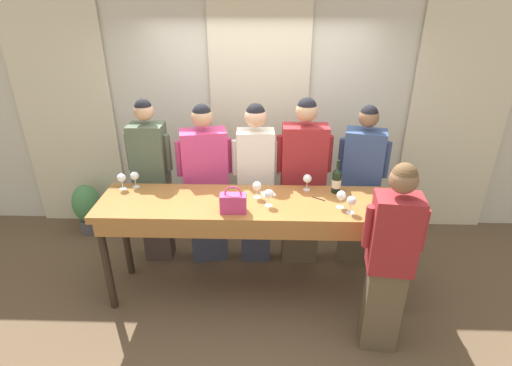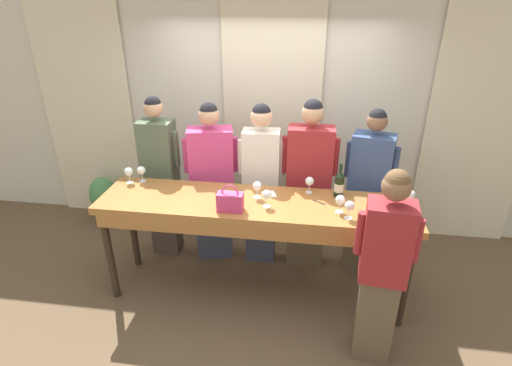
# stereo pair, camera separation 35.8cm
# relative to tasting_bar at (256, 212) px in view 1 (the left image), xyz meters

# --- Properties ---
(ground_plane) EXTENTS (18.00, 18.00, 0.00)m
(ground_plane) POSITION_rel_tasting_bar_xyz_m (0.00, 0.02, -0.93)
(ground_plane) COLOR brown
(wall_back) EXTENTS (12.00, 0.06, 2.80)m
(wall_back) POSITION_rel_tasting_bar_xyz_m (0.00, 1.45, 0.47)
(wall_back) COLOR beige
(wall_back) RESTS_ON ground_plane
(curtain_panel_left) EXTENTS (1.12, 0.03, 2.69)m
(curtain_panel_left) POSITION_rel_tasting_bar_xyz_m (-2.28, 1.38, 0.42)
(curtain_panel_left) COLOR beige
(curtain_panel_left) RESTS_ON ground_plane
(curtain_panel_center) EXTENTS (1.12, 0.03, 2.69)m
(curtain_panel_center) POSITION_rel_tasting_bar_xyz_m (0.00, 1.38, 0.42)
(curtain_panel_center) COLOR beige
(curtain_panel_center) RESTS_ON ground_plane
(curtain_panel_right) EXTENTS (1.12, 0.03, 2.69)m
(curtain_panel_right) POSITION_rel_tasting_bar_xyz_m (2.28, 1.38, 0.42)
(curtain_panel_right) COLOR beige
(curtain_panel_right) RESTS_ON ground_plane
(tasting_bar) EXTENTS (2.85, 0.67, 1.03)m
(tasting_bar) POSITION_rel_tasting_bar_xyz_m (0.00, 0.00, 0.00)
(tasting_bar) COLOR #9E6633
(tasting_bar) RESTS_ON ground_plane
(wine_bottle) EXTENTS (0.09, 0.09, 0.32)m
(wine_bottle) POSITION_rel_tasting_bar_xyz_m (0.75, 0.22, 0.22)
(wine_bottle) COLOR black
(wine_bottle) RESTS_ON tasting_bar
(handbag) EXTENTS (0.22, 0.11, 0.24)m
(handbag) POSITION_rel_tasting_bar_xyz_m (-0.19, -0.18, 0.19)
(handbag) COLOR #C63870
(handbag) RESTS_ON tasting_bar
(wine_glass_front_left) EXTENTS (0.08, 0.08, 0.16)m
(wine_glass_front_left) POSITION_rel_tasting_bar_xyz_m (0.12, -0.06, 0.22)
(wine_glass_front_left) COLOR white
(wine_glass_front_left) RESTS_ON tasting_bar
(wine_glass_front_mid) EXTENTS (0.08, 0.08, 0.16)m
(wine_glass_front_mid) POSITION_rel_tasting_bar_xyz_m (0.48, 0.26, 0.21)
(wine_glass_front_mid) COLOR white
(wine_glass_front_mid) RESTS_ON tasting_bar
(wine_glass_front_right) EXTENTS (0.08, 0.08, 0.16)m
(wine_glass_front_right) POSITION_rel_tasting_bar_xyz_m (0.74, -0.07, 0.22)
(wine_glass_front_right) COLOR white
(wine_glass_front_right) RESTS_ON tasting_bar
(wine_glass_center_left) EXTENTS (0.08, 0.08, 0.16)m
(wine_glass_center_left) POSITION_rel_tasting_bar_xyz_m (1.35, 0.11, 0.22)
(wine_glass_center_left) COLOR white
(wine_glass_center_left) RESTS_ON tasting_bar
(wine_glass_center_mid) EXTENTS (0.08, 0.08, 0.16)m
(wine_glass_center_mid) POSITION_rel_tasting_bar_xyz_m (-1.28, 0.23, 0.22)
(wine_glass_center_mid) COLOR white
(wine_glass_center_mid) RESTS_ON tasting_bar
(wine_glass_center_right) EXTENTS (0.08, 0.08, 0.16)m
(wine_glass_center_right) POSITION_rel_tasting_bar_xyz_m (0.81, -0.16, 0.21)
(wine_glass_center_right) COLOR white
(wine_glass_center_right) RESTS_ON tasting_bar
(wine_glass_back_left) EXTENTS (0.08, 0.08, 0.16)m
(wine_glass_back_left) POSITION_rel_tasting_bar_xyz_m (0.01, 0.09, 0.22)
(wine_glass_back_left) COLOR white
(wine_glass_back_left) RESTS_ON tasting_bar
(wine_glass_back_mid) EXTENTS (0.08, 0.08, 0.16)m
(wine_glass_back_mid) POSITION_rel_tasting_bar_xyz_m (-1.17, 0.28, 0.21)
(wine_glass_back_mid) COLOR white
(wine_glass_back_mid) RESTS_ON tasting_bar
(wine_glass_back_right) EXTENTS (0.08, 0.08, 0.16)m
(wine_glass_back_right) POSITION_rel_tasting_bar_xyz_m (1.26, 0.05, 0.22)
(wine_glass_back_right) COLOR white
(wine_glass_back_right) RESTS_ON tasting_bar
(napkin) EXTENTS (0.16, 0.16, 0.00)m
(napkin) POSITION_rel_tasting_bar_xyz_m (0.11, 0.17, 0.10)
(napkin) COLOR white
(napkin) RESTS_ON tasting_bar
(pen) EXTENTS (0.11, 0.08, 0.01)m
(pen) POSITION_rel_tasting_bar_xyz_m (0.57, 0.08, 0.11)
(pen) COLOR black
(pen) RESTS_ON tasting_bar
(guest_olive_jacket) EXTENTS (0.46, 0.25, 1.81)m
(guest_olive_jacket) POSITION_rel_tasting_bar_xyz_m (-1.10, 0.59, 0.00)
(guest_olive_jacket) COLOR #473833
(guest_olive_jacket) RESTS_ON ground_plane
(guest_pink_top) EXTENTS (0.57, 0.35, 1.77)m
(guest_pink_top) POSITION_rel_tasting_bar_xyz_m (-0.54, 0.59, -0.03)
(guest_pink_top) COLOR #383D51
(guest_pink_top) RESTS_ON ground_plane
(guest_cream_sweater) EXTENTS (0.49, 0.24, 1.78)m
(guest_cream_sweater) POSITION_rel_tasting_bar_xyz_m (-0.02, 0.59, 0.00)
(guest_cream_sweater) COLOR #383D51
(guest_cream_sweater) RESTS_ON ground_plane
(guest_striped_shirt) EXTENTS (0.56, 0.25, 1.84)m
(guest_striped_shirt) POSITION_rel_tasting_bar_xyz_m (0.47, 0.59, 0.01)
(guest_striped_shirt) COLOR brown
(guest_striped_shirt) RESTS_ON ground_plane
(guest_navy_coat) EXTENTS (0.50, 0.34, 1.77)m
(guest_navy_coat) POSITION_rel_tasting_bar_xyz_m (1.07, 0.59, -0.03)
(guest_navy_coat) COLOR brown
(guest_navy_coat) RESTS_ON ground_plane
(host_pouring) EXTENTS (0.46, 0.29, 1.68)m
(host_pouring) POSITION_rel_tasting_bar_xyz_m (1.05, -0.60, -0.06)
(host_pouring) COLOR brown
(host_pouring) RESTS_ON ground_plane
(potted_plant) EXTENTS (0.33, 0.33, 0.63)m
(potted_plant) POSITION_rel_tasting_bar_xyz_m (-2.11, 1.08, -0.58)
(potted_plant) COLOR #4C4C51
(potted_plant) RESTS_ON ground_plane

